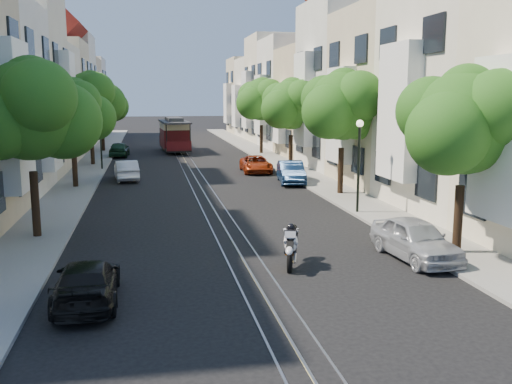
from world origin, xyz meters
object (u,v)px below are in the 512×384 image
tree_e_a (466,125)px  parked_car_e_far (256,164)px  tree_e_c (292,106)px  lamp_west (100,131)px  parked_car_e_near (415,239)px  tree_w_a (31,113)px  parked_car_e_mid (291,172)px  parked_car_w_far (119,149)px  cable_car (174,133)px  lamp_east (359,152)px  tree_w_c (91,99)px  tree_w_d (102,103)px  tree_e_b (343,107)px  tree_e_d (262,101)px  parked_car_w_near (87,282)px  parked_car_w_mid (126,170)px  tree_w_b (73,112)px  sportbike_rider (291,243)px

tree_e_a → parked_car_e_far: size_ratio=1.49×
tree_e_c → parked_car_e_far: 5.06m
lamp_west → parked_car_e_near: bearing=-64.7°
tree_w_a → parked_car_e_mid: 17.68m
tree_w_a → parked_car_w_far: tree_w_a is taller
parked_car_w_far → lamp_west: bearing=88.0°
tree_e_c → cable_car: size_ratio=0.83×
tree_e_a → lamp_east: 7.26m
tree_e_c → tree_w_c: size_ratio=0.92×
lamp_east → tree_e_c: bearing=86.6°
tree_w_c → parked_car_e_mid: tree_w_c is taller
tree_w_d → tree_w_c: bearing=-90.0°
tree_e_b → tree_w_a: same height
tree_e_d → parked_car_w_near: 38.48m
lamp_west → cable_car: lamp_west is taller
tree_e_a → parked_car_e_mid: 17.07m
cable_car → parked_car_w_far: bearing=-146.4°
lamp_east → parked_car_w_far: (-11.79, 27.12, -2.18)m
tree_e_d → parked_car_w_mid: bearing=-129.4°
cable_car → tree_e_c: bearing=-65.7°
cable_car → parked_car_w_near: 40.46m
parked_car_e_near → parked_car_e_mid: bearing=85.3°
tree_e_c → parked_car_w_far: bearing=138.8°
parked_car_e_near → parked_car_w_near: parked_car_e_near is taller
tree_w_a → parked_car_e_mid: tree_w_a is taller
parked_car_w_near → lamp_east: bearing=-140.4°
tree_e_d → lamp_west: size_ratio=1.65×
tree_w_a → lamp_east: 13.72m
tree_w_d → parked_car_w_far: (1.65, -4.85, -3.94)m
tree_w_b → lamp_west: size_ratio=1.51×
tree_w_c → parked_car_e_far: bearing=-28.1°
tree_w_c → parked_car_e_mid: 17.66m
tree_e_d → parked_car_e_mid: 18.00m
parked_car_e_mid → tree_w_b: bearing=-174.2°
sportbike_rider → tree_w_d: bearing=119.6°
tree_e_d → tree_w_b: tree_e_d is taller
tree_w_a → lamp_west: bearing=87.6°
tree_e_a → parked_car_e_far: tree_e_a is taller
tree_e_c → parked_car_w_near: 28.29m
tree_e_d → parked_car_e_far: tree_e_d is taller
tree_w_a → parked_car_e_near: size_ratio=1.67×
tree_w_b → cable_car: tree_w_b is taller
tree_e_b → tree_w_c: tree_w_c is taller
tree_e_a → sportbike_rider: tree_e_a is taller
tree_e_d → lamp_west: 16.39m
tree_e_c → parked_car_w_mid: size_ratio=1.69×
sportbike_rider → lamp_west: bearing=124.3°
tree_w_a → lamp_east: (13.44, 2.02, -1.89)m
cable_car → parked_car_e_far: size_ratio=1.87×
parked_car_e_mid → tree_e_c: bearing=83.2°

